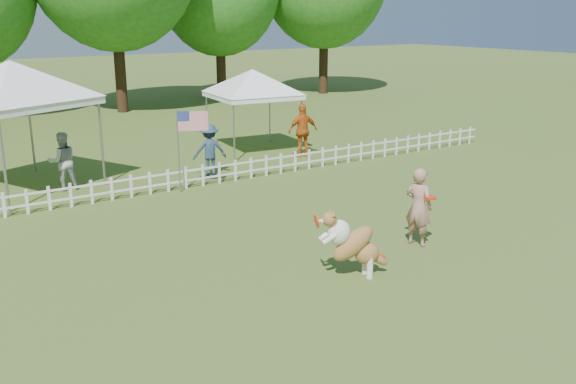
{
  "coord_description": "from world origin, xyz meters",
  "views": [
    {
      "loc": [
        -7.04,
        -8.17,
        4.55
      ],
      "look_at": [
        -0.31,
        2.0,
        1.1
      ],
      "focal_mm": 40.0,
      "sensor_mm": 36.0,
      "label": 1
    }
  ],
  "objects_px": {
    "spectator_a": "(63,161)",
    "spectator_b": "(210,150)",
    "dog": "(354,244)",
    "canopy_tent_right": "(253,112)",
    "spectator_c": "(303,131)",
    "flag_pole": "(179,152)",
    "handler": "(419,207)",
    "frisbee_on_turf": "(380,257)",
    "canopy_tent_left": "(17,128)"
  },
  "relations": [
    {
      "from": "dog",
      "to": "canopy_tent_left",
      "type": "relative_size",
      "value": 0.39
    },
    {
      "from": "canopy_tent_right",
      "to": "canopy_tent_left",
      "type": "bearing_deg",
      "value": -167.93
    },
    {
      "from": "canopy_tent_left",
      "to": "spectator_b",
      "type": "distance_m",
      "value": 5.08
    },
    {
      "from": "canopy_tent_right",
      "to": "flag_pole",
      "type": "distance_m",
      "value": 5.35
    },
    {
      "from": "flag_pole",
      "to": "spectator_a",
      "type": "distance_m",
      "value": 3.11
    },
    {
      "from": "canopy_tent_left",
      "to": "flag_pole",
      "type": "distance_m",
      "value": 4.24
    },
    {
      "from": "frisbee_on_turf",
      "to": "flag_pole",
      "type": "bearing_deg",
      "value": 101.5
    },
    {
      "from": "frisbee_on_turf",
      "to": "canopy_tent_left",
      "type": "distance_m",
      "value": 10.15
    },
    {
      "from": "canopy_tent_right",
      "to": "spectator_c",
      "type": "distance_m",
      "value": 1.9
    },
    {
      "from": "handler",
      "to": "flag_pole",
      "type": "xyz_separation_m",
      "value": [
        -2.37,
        6.22,
        0.29
      ]
    },
    {
      "from": "frisbee_on_turf",
      "to": "spectator_a",
      "type": "bearing_deg",
      "value": 114.3
    },
    {
      "from": "dog",
      "to": "flag_pole",
      "type": "height_order",
      "value": "flag_pole"
    },
    {
      "from": "canopy_tent_left",
      "to": "canopy_tent_right",
      "type": "height_order",
      "value": "canopy_tent_left"
    },
    {
      "from": "dog",
      "to": "spectator_a",
      "type": "bearing_deg",
      "value": 125.73
    },
    {
      "from": "spectator_a",
      "to": "handler",
      "type": "bearing_deg",
      "value": 124.55
    },
    {
      "from": "flag_pole",
      "to": "spectator_c",
      "type": "distance_m",
      "value": 5.38
    },
    {
      "from": "handler",
      "to": "spectator_b",
      "type": "height_order",
      "value": "handler"
    },
    {
      "from": "dog",
      "to": "spectator_b",
      "type": "relative_size",
      "value": 0.86
    },
    {
      "from": "canopy_tent_right",
      "to": "spectator_b",
      "type": "distance_m",
      "value": 3.5
    },
    {
      "from": "canopy_tent_left",
      "to": "spectator_c",
      "type": "xyz_separation_m",
      "value": [
        8.43,
        -0.81,
        -0.8
      ]
    },
    {
      "from": "canopy_tent_right",
      "to": "spectator_a",
      "type": "distance_m",
      "value": 6.79
    },
    {
      "from": "frisbee_on_turf",
      "to": "spectator_b",
      "type": "xyz_separation_m",
      "value": [
        0.19,
        7.53,
        0.73
      ]
    },
    {
      "from": "dog",
      "to": "flag_pole",
      "type": "xyz_separation_m",
      "value": [
        -0.25,
        6.8,
        0.45
      ]
    },
    {
      "from": "dog",
      "to": "spectator_c",
      "type": "xyz_separation_m",
      "value": [
        4.84,
        8.54,
        0.21
      ]
    },
    {
      "from": "spectator_a",
      "to": "spectator_b",
      "type": "bearing_deg",
      "value": 173.53
    },
    {
      "from": "handler",
      "to": "spectator_c",
      "type": "height_order",
      "value": "spectator_c"
    },
    {
      "from": "flag_pole",
      "to": "spectator_c",
      "type": "bearing_deg",
      "value": 42.68
    },
    {
      "from": "dog",
      "to": "frisbee_on_turf",
      "type": "relative_size",
      "value": 5.78
    },
    {
      "from": "spectator_c",
      "to": "spectator_b",
      "type": "bearing_deg",
      "value": 18.49
    },
    {
      "from": "spectator_c",
      "to": "canopy_tent_right",
      "type": "bearing_deg",
      "value": -50.32
    },
    {
      "from": "spectator_a",
      "to": "spectator_b",
      "type": "distance_m",
      "value": 3.98
    },
    {
      "from": "dog",
      "to": "spectator_a",
      "type": "height_order",
      "value": "spectator_a"
    },
    {
      "from": "canopy_tent_left",
      "to": "handler",
      "type": "bearing_deg",
      "value": -81.41
    },
    {
      "from": "canopy_tent_left",
      "to": "spectator_a",
      "type": "xyz_separation_m",
      "value": [
        0.9,
        -0.64,
        -0.88
      ]
    },
    {
      "from": "canopy_tent_right",
      "to": "spectator_a",
      "type": "bearing_deg",
      "value": -161.77
    },
    {
      "from": "frisbee_on_turf",
      "to": "canopy_tent_left",
      "type": "xyz_separation_m",
      "value": [
        -4.63,
        8.88,
        1.63
      ]
    },
    {
      "from": "spectator_b",
      "to": "dog",
      "type": "bearing_deg",
      "value": 97.75
    },
    {
      "from": "spectator_a",
      "to": "flag_pole",
      "type": "bearing_deg",
      "value": 145.82
    },
    {
      "from": "spectator_c",
      "to": "dog",
      "type": "bearing_deg",
      "value": 70.34
    },
    {
      "from": "spectator_a",
      "to": "spectator_b",
      "type": "xyz_separation_m",
      "value": [
        3.91,
        -0.72,
        -0.03
      ]
    },
    {
      "from": "canopy_tent_right",
      "to": "spectator_b",
      "type": "relative_size",
      "value": 1.8
    },
    {
      "from": "flag_pole",
      "to": "spectator_c",
      "type": "height_order",
      "value": "flag_pole"
    },
    {
      "from": "canopy_tent_left",
      "to": "spectator_b",
      "type": "xyz_separation_m",
      "value": [
        4.81,
        -1.36,
        -0.91
      ]
    },
    {
      "from": "frisbee_on_turf",
      "to": "spectator_a",
      "type": "relative_size",
      "value": 0.14
    },
    {
      "from": "dog",
      "to": "spectator_b",
      "type": "distance_m",
      "value": 8.09
    },
    {
      "from": "canopy_tent_left",
      "to": "dog",
      "type": "bearing_deg",
      "value": -93.49
    },
    {
      "from": "dog",
      "to": "spectator_c",
      "type": "height_order",
      "value": "spectator_c"
    },
    {
      "from": "frisbee_on_turf",
      "to": "canopy_tent_right",
      "type": "distance_m",
      "value": 10.18
    },
    {
      "from": "dog",
      "to": "canopy_tent_right",
      "type": "bearing_deg",
      "value": 87.42
    },
    {
      "from": "dog",
      "to": "flag_pole",
      "type": "bearing_deg",
      "value": 110.71
    }
  ]
}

